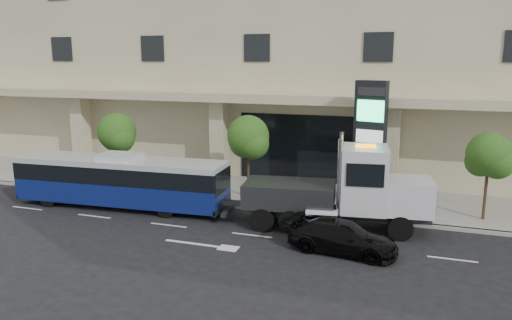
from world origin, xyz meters
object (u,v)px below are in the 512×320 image
(city_bus, at_px, (121,180))
(tow_truck, at_px, (345,191))
(signage_pylon, at_px, (369,143))
(black_sedan, at_px, (343,237))

(city_bus, height_order, tow_truck, tow_truck)
(tow_truck, xyz_separation_m, signage_pylon, (0.58, 3.70, 1.58))
(city_bus, xyz_separation_m, black_sedan, (11.57, -2.39, -0.79))
(tow_truck, relative_size, black_sedan, 2.18)
(tow_truck, relative_size, signage_pylon, 1.49)
(tow_truck, xyz_separation_m, black_sedan, (0.39, -2.73, -1.11))
(tow_truck, bearing_deg, signage_pylon, 73.34)
(tow_truck, distance_m, signage_pylon, 4.07)
(tow_truck, height_order, black_sedan, tow_truck)
(city_bus, relative_size, black_sedan, 2.60)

